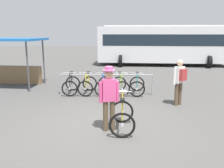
# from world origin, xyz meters

# --- Properties ---
(ground_plane) EXTENTS (80.00, 80.00, 0.00)m
(ground_plane) POSITION_xyz_m (0.00, 0.00, 0.00)
(ground_plane) COLOR #514F4C
(bike_rack_rail) EXTENTS (3.90, 0.27, 0.88)m
(bike_rack_rail) POSITION_xyz_m (0.05, 3.28, 0.68)
(bike_rack_rail) COLOR #99999E
(bike_rack_rail) RESTS_ON ground
(racked_bike_black) EXTENTS (0.67, 1.10, 0.97)m
(racked_bike_black) POSITION_xyz_m (-1.44, 3.54, 0.37)
(racked_bike_black) COLOR black
(racked_bike_black) RESTS_ON ground
(racked_bike_yellow) EXTENTS (0.78, 1.16, 0.97)m
(racked_bike_yellow) POSITION_xyz_m (-0.74, 3.51, 0.37)
(racked_bike_yellow) COLOR black
(racked_bike_yellow) RESTS_ON ground
(racked_bike_blue) EXTENTS (0.79, 1.18, 0.98)m
(racked_bike_blue) POSITION_xyz_m (-0.04, 3.47, 0.37)
(racked_bike_blue) COLOR black
(racked_bike_blue) RESTS_ON ground
(racked_bike_lime) EXTENTS (0.74, 1.15, 0.97)m
(racked_bike_lime) POSITION_xyz_m (0.66, 3.43, 0.37)
(racked_bike_lime) COLOR black
(racked_bike_lime) RESTS_ON ground
(racked_bike_teal) EXTENTS (0.80, 1.19, 0.98)m
(racked_bike_teal) POSITION_xyz_m (1.36, 3.39, 0.37)
(racked_bike_teal) COLOR black
(racked_bike_teal) RESTS_ON ground
(featured_bicycle) EXTENTS (0.72, 1.20, 0.97)m
(featured_bicycle) POSITION_xyz_m (0.50, -0.30, 0.45)
(featured_bicycle) COLOR black
(featured_bicycle) RESTS_ON ground
(person_with_featured_bike) EXTENTS (0.52, 0.32, 1.72)m
(person_with_featured_bike) POSITION_xyz_m (0.14, -0.42, 0.95)
(person_with_featured_bike) COLOR brown
(person_with_featured_bike) RESTS_ON ground
(pedestrian_with_backpack) EXTENTS (0.47, 0.44, 1.64)m
(pedestrian_with_backpack) POSITION_xyz_m (2.65, 1.77, 0.94)
(pedestrian_with_backpack) COLOR brown
(pedestrian_with_backpack) RESTS_ON ground
(bus_distant) EXTENTS (10.22, 4.13, 3.08)m
(bus_distant) POSITION_xyz_m (4.48, 12.42, 1.74)
(bus_distant) COLOR silver
(bus_distant) RESTS_ON ground
(market_stall) EXTENTS (3.36, 2.67, 2.30)m
(market_stall) POSITION_xyz_m (-4.47, 5.23, 1.39)
(market_stall) COLOR #4C4C51
(market_stall) RESTS_ON ground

